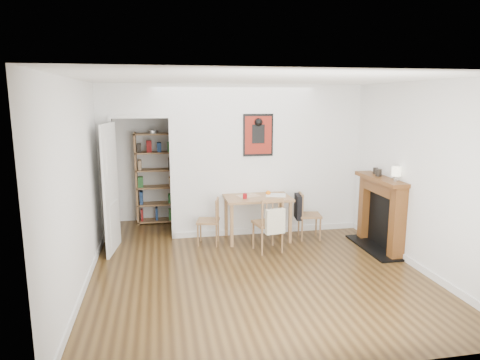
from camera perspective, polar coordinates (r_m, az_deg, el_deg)
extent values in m
plane|color=#533A1A|center=(6.36, 1.53, -11.02)|extent=(5.20, 5.20, 0.00)
plane|color=silver|center=(8.53, -2.16, 3.65)|extent=(4.50, 0.00, 4.50)
plane|color=silver|center=(3.57, 10.63, -6.76)|extent=(4.50, 0.00, 4.50)
plane|color=silver|center=(5.94, -20.11, -0.18)|extent=(0.00, 5.20, 5.20)
plane|color=silver|center=(6.84, 20.34, 1.18)|extent=(0.00, 5.20, 5.20)
plane|color=white|center=(5.91, 1.66, 13.09)|extent=(5.20, 5.20, 0.00)
cube|color=silver|center=(7.47, 3.60, 2.61)|extent=(3.35, 0.10, 2.60)
cube|color=silver|center=(7.29, -17.43, 1.93)|extent=(0.25, 0.10, 2.60)
cube|color=silver|center=(7.17, -13.26, 10.22)|extent=(0.90, 0.10, 0.55)
cube|color=silver|center=(7.33, -16.57, -0.17)|extent=(0.06, 0.14, 2.05)
cube|color=silver|center=(7.29, -9.05, 0.10)|extent=(0.06, 0.14, 2.05)
cube|color=silver|center=(7.70, 3.60, -6.70)|extent=(3.35, 0.02, 0.10)
cube|color=silver|center=(5.74, -20.13, -13.66)|extent=(0.02, 4.00, 0.10)
cube|color=silver|center=(6.66, 22.24, -10.36)|extent=(0.02, 4.00, 0.10)
cube|color=silver|center=(6.87, -16.85, -1.11)|extent=(0.15, 0.80, 2.00)
cube|color=black|center=(7.32, 2.44, 6.00)|extent=(0.52, 0.02, 0.72)
cube|color=maroon|center=(7.31, 2.46, 5.99)|extent=(0.46, 0.00, 0.64)
cube|color=#9C7449|center=(7.17, 2.34, -2.37)|extent=(1.10, 0.70, 0.04)
cube|color=#9C7449|center=(6.90, -1.11, -6.11)|extent=(0.05, 0.05, 0.71)
cube|color=#9C7449|center=(7.13, 6.70, -5.64)|extent=(0.05, 0.05, 0.71)
cube|color=#9C7449|center=(7.45, -1.86, -4.83)|extent=(0.05, 0.05, 0.71)
cube|color=#9C7449|center=(7.66, 5.40, -4.44)|extent=(0.05, 0.05, 0.71)
cube|color=black|center=(7.32, 7.70, -3.53)|extent=(0.14, 0.34, 0.42)
cube|color=#B8B399|center=(6.49, 4.60, -5.46)|extent=(0.31, 0.15, 0.38)
cube|color=#9C7449|center=(8.31, -13.63, 0.19)|extent=(0.04, 0.29, 1.75)
cube|color=#9C7449|center=(8.30, -8.81, 0.36)|extent=(0.04, 0.29, 1.75)
cube|color=#9C7449|center=(8.49, -11.02, -5.29)|extent=(0.74, 0.29, 0.03)
cube|color=#9C7449|center=(8.33, -11.18, -0.91)|extent=(0.74, 0.29, 0.03)
cube|color=#9C7449|center=(8.19, -11.44, 6.04)|extent=(0.74, 0.29, 0.03)
cube|color=maroon|center=(8.30, -11.22, 0.27)|extent=(0.64, 0.24, 0.24)
cube|color=#603016|center=(6.74, 20.26, -5.49)|extent=(0.20, 0.16, 1.10)
cube|color=#603016|center=(7.57, 16.43, -3.49)|extent=(0.20, 0.16, 1.10)
cube|color=#603016|center=(7.01, 18.30, 0.13)|extent=(0.30, 1.21, 0.06)
cube|color=#603016|center=(7.05, 18.45, -0.90)|extent=(0.20, 0.85, 0.20)
cube|color=black|center=(7.21, 18.61, -5.17)|extent=(0.08, 0.81, 0.88)
cube|color=black|center=(7.28, 17.56, -8.53)|extent=(0.45, 1.25, 0.03)
cylinder|color=maroon|center=(7.01, 0.66, -2.13)|extent=(0.07, 0.07, 0.09)
sphere|color=orange|center=(7.27, 3.80, -1.72)|extent=(0.08, 0.08, 0.08)
cube|color=beige|center=(7.23, 1.09, -2.09)|extent=(0.43, 0.37, 0.00)
cube|color=silver|center=(7.26, 4.79, -2.02)|extent=(0.39, 0.33, 0.02)
cylinder|color=silver|center=(6.73, 20.06, 0.18)|extent=(0.07, 0.07, 0.08)
cylinder|color=#F2ECC9|center=(6.71, 20.12, 1.10)|extent=(0.14, 0.14, 0.14)
cylinder|color=black|center=(7.07, 18.00, 0.94)|extent=(0.10, 0.10, 0.11)
cylinder|color=black|center=(7.28, 17.61, 1.19)|extent=(0.08, 0.08, 0.10)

